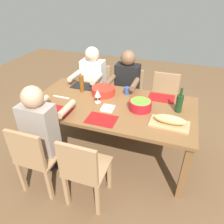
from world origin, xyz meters
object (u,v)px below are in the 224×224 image
diner_far_center (126,86)px  wine_glass (98,94)px  wine_bottle (179,103)px  chair_near_center (84,169)px  serving_bowl_salad (140,104)px  bread_loaf (170,120)px  serving_bowl_pasta (103,90)px  chair_far_right (163,99)px  chair_far_left (97,88)px  dining_table (112,109)px  beer_bottle (82,84)px  cup_far_center (127,91)px  cutting_board (169,124)px  chair_far_center (129,93)px  diner_near_left (43,129)px  diner_far_left (92,81)px  chair_near_left (36,156)px  napkin_stack (108,108)px

diner_far_center → wine_glass: bearing=-105.0°
diner_far_center → wine_bottle: 0.95m
chair_near_center → serving_bowl_salad: chair_near_center is taller
serving_bowl_salad → bread_loaf: (0.35, -0.21, 0.00)m
wine_bottle → diner_far_center: bearing=143.6°
chair_near_center → serving_bowl_pasta: chair_near_center is taller
chair_far_right → chair_far_left: bearing=180.0°
chair_far_right → wine_glass: (-0.71, -0.84, 0.37)m
chair_far_left → diner_far_center: (0.54, -0.18, 0.21)m
dining_table → wine_bottle: wine_bottle is taller
dining_table → beer_bottle: (-0.48, 0.19, 0.18)m
diner_far_center → cup_far_center: 0.36m
chair_near_center → chair_far_right: bearing=72.0°
serving_bowl_salad → cup_far_center: serving_bowl_salad is taller
serving_bowl_pasta → cutting_board: serving_bowl_pasta is taller
wine_bottle → bread_loaf: bearing=-102.2°
chair_far_right → serving_bowl_salad: chair_far_right is taller
serving_bowl_salad → diner_far_center: bearing=118.0°
beer_bottle → chair_far_left: bearing=94.9°
chair_far_right → chair_far_center: bearing=180.0°
bread_loaf → serving_bowl_salad: bearing=148.7°
chair_near_center → beer_bottle: 1.19m
diner_near_left → cutting_board: (1.23, 0.44, 0.05)m
diner_far_left → chair_far_center: bearing=18.8°
chair_near_left → chair_far_center: bearing=72.0°
dining_table → cutting_board: bearing=-16.8°
diner_near_left → serving_bowl_salad: bearing=36.5°
diner_far_left → chair_far_left: bearing=90.0°
chair_far_left → wine_bottle: wine_bottle is taller
diner_far_left → beer_bottle: (0.05, -0.45, 0.15)m
chair_far_left → bread_loaf: (1.23, -1.04, 0.32)m
wine_bottle → napkin_stack: size_ratio=2.07×
wine_glass → chair_far_right: bearing=49.7°
diner_far_left → wine_bottle: 1.42m
chair_far_right → diner_far_center: (-0.54, -0.18, 0.21)m
chair_far_center → serving_bowl_pasta: size_ratio=2.84×
cutting_board → wine_glass: (-0.87, 0.20, 0.11)m
diner_near_left → chair_far_left: size_ratio=1.41×
chair_far_right → chair_near_center: bearing=-108.0°
chair_near_left → diner_far_left: 1.49m
bread_loaf → dining_table: bearing=163.2°
chair_near_left → serving_bowl_pasta: chair_near_left is taller
chair_near_center → wine_glass: size_ratio=5.12×
serving_bowl_pasta → bread_loaf: bearing=-25.4°
wine_glass → napkin_stack: wine_glass is taller
dining_table → diner_near_left: (-0.54, -0.65, 0.03)m
chair_near_center → diner_far_center: size_ratio=0.71×
serving_bowl_pasta → cutting_board: (0.88, -0.42, -0.05)m
diner_near_left → napkin_stack: 0.75m
diner_far_left → bread_loaf: size_ratio=3.75×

